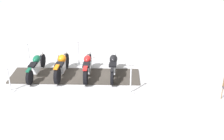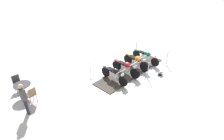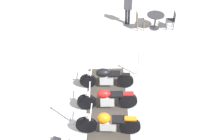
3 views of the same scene
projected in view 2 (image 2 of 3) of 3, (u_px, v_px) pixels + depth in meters
ground_plane at (131, 71)px, 12.36m from camera, size 80.00×80.00×0.00m
display_platform at (131, 71)px, 12.35m from camera, size 4.94×4.83×0.05m
motorcycle_black at (114, 74)px, 11.03m from camera, size 1.45×1.62×0.92m
motorcycle_maroon at (126, 68)px, 11.75m from camera, size 1.58×1.64×0.98m
motorcycle_copper at (136, 62)px, 12.42m from camera, size 1.45×1.71×1.01m
motorcycle_forest at (146, 56)px, 13.10m from camera, size 1.52×1.80×0.89m
stanchion_left_front at (91, 73)px, 11.46m from camera, size 0.32×0.32×1.13m
stanchion_right_rear at (167, 61)px, 12.89m from camera, size 0.31×0.31×1.02m
stanchion_left_rear at (136, 50)px, 14.42m from camera, size 0.35×0.35×1.02m
stanchion_right_mid at (148, 73)px, 11.41m from camera, size 0.33×0.33×1.15m
info_placard at (160, 74)px, 11.93m from camera, size 0.40×0.40×0.21m
cafe_table at (23, 87)px, 9.82m from camera, size 0.86×0.86×0.77m
cafe_chair_near_table at (17, 82)px, 10.37m from camera, size 0.56×0.56×0.91m
cafe_chair_across_table at (31, 94)px, 9.40m from camera, size 0.56×0.56×0.93m
bystander_person at (23, 97)px, 8.51m from camera, size 0.41×0.45×1.68m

